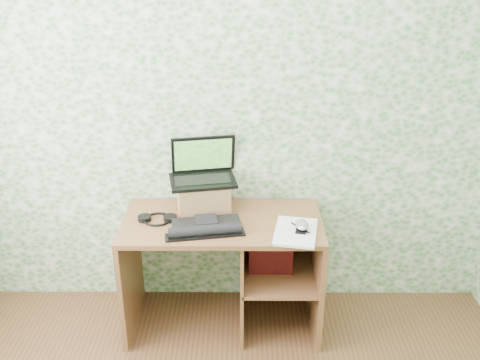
{
  "coord_description": "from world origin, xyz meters",
  "views": [
    {
      "loc": [
        0.12,
        -1.39,
        2.29
      ],
      "look_at": [
        0.11,
        1.39,
        1.04
      ],
      "focal_mm": 40.0,
      "sensor_mm": 36.0,
      "label": 1
    }
  ],
  "objects_px": {
    "riser": "(203,196)",
    "notepad": "(296,232)",
    "keyboard": "(206,227)",
    "desk": "(235,256)",
    "laptop": "(203,170)"
  },
  "relations": [
    {
      "from": "riser",
      "to": "notepad",
      "type": "bearing_deg",
      "value": -28.52
    },
    {
      "from": "keyboard",
      "to": "notepad",
      "type": "xyz_separation_m",
      "value": [
        0.52,
        -0.03,
        -0.01
      ]
    },
    {
      "from": "laptop",
      "to": "notepad",
      "type": "height_order",
      "value": "laptop"
    },
    {
      "from": "laptop",
      "to": "notepad",
      "type": "relative_size",
      "value": 1.31
    },
    {
      "from": "riser",
      "to": "laptop",
      "type": "distance_m",
      "value": 0.16
    },
    {
      "from": "laptop",
      "to": "keyboard",
      "type": "distance_m",
      "value": 0.39
    },
    {
      "from": "notepad",
      "to": "riser",
      "type": "bearing_deg",
      "value": 161.76
    },
    {
      "from": "riser",
      "to": "desk",
      "type": "bearing_deg",
      "value": -30.08
    },
    {
      "from": "riser",
      "to": "keyboard",
      "type": "relative_size",
      "value": 0.67
    },
    {
      "from": "keyboard",
      "to": "notepad",
      "type": "relative_size",
      "value": 1.38
    },
    {
      "from": "riser",
      "to": "keyboard",
      "type": "height_order",
      "value": "riser"
    },
    {
      "from": "desk",
      "to": "riser",
      "type": "xyz_separation_m",
      "value": [
        -0.2,
        0.12,
        0.36
      ]
    },
    {
      "from": "laptop",
      "to": "riser",
      "type": "bearing_deg",
      "value": -100.89
    },
    {
      "from": "desk",
      "to": "riser",
      "type": "distance_m",
      "value": 0.43
    },
    {
      "from": "riser",
      "to": "keyboard",
      "type": "distance_m",
      "value": 0.28
    }
  ]
}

